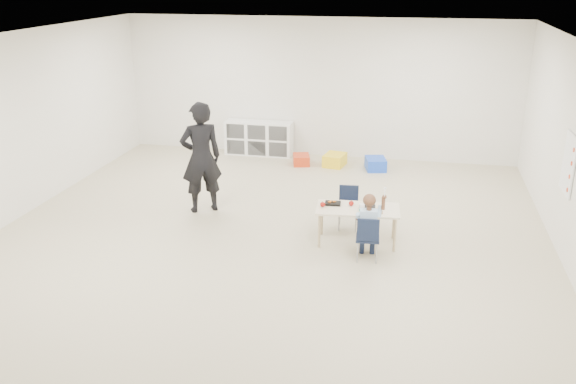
% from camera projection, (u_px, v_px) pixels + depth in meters
% --- Properties ---
extents(room, '(9.00, 9.02, 2.80)m').
position_uv_depth(room, '(264.00, 148.00, 8.18)').
color(room, beige).
rests_on(room, ground).
extents(table, '(1.19, 0.66, 0.53)m').
position_uv_depth(table, '(357.00, 225.00, 8.58)').
color(table, '#FFEACB').
rests_on(table, ground).
extents(chair_near, '(0.33, 0.31, 0.63)m').
position_uv_depth(chair_near, '(368.00, 237.00, 8.07)').
color(chair_near, '#111A33').
rests_on(chair_near, ground).
extents(chair_far, '(0.33, 0.31, 0.63)m').
position_uv_depth(chair_far, '(348.00, 208.00, 9.05)').
color(chair_far, '#111A33').
rests_on(chair_far, ground).
extents(child, '(0.45, 0.45, 1.00)m').
position_uv_depth(child, '(368.00, 225.00, 8.00)').
color(child, '#B2D1F2').
rests_on(child, chair_near).
extents(lunch_tray_near, '(0.23, 0.18, 0.03)m').
position_uv_depth(lunch_tray_near, '(367.00, 207.00, 8.48)').
color(lunch_tray_near, black).
rests_on(lunch_tray_near, table).
extents(lunch_tray_far, '(0.23, 0.18, 0.03)m').
position_uv_depth(lunch_tray_far, '(333.00, 203.00, 8.62)').
color(lunch_tray_far, black).
rests_on(lunch_tray_far, table).
extents(milk_carton, '(0.08, 0.08, 0.10)m').
position_uv_depth(milk_carton, '(362.00, 208.00, 8.36)').
color(milk_carton, white).
rests_on(milk_carton, table).
extents(bread_roll, '(0.09, 0.09, 0.07)m').
position_uv_depth(bread_roll, '(378.00, 210.00, 8.32)').
color(bread_roll, tan).
rests_on(bread_roll, table).
extents(apple_near, '(0.07, 0.07, 0.07)m').
position_uv_depth(apple_near, '(351.00, 203.00, 8.56)').
color(apple_near, '#9E140E').
rests_on(apple_near, table).
extents(apple_far, '(0.07, 0.07, 0.07)m').
position_uv_depth(apple_far, '(323.00, 204.00, 8.52)').
color(apple_far, '#9E140E').
rests_on(apple_far, table).
extents(cubby_shelf, '(1.40, 0.40, 0.70)m').
position_uv_depth(cubby_shelf, '(259.00, 138.00, 12.70)').
color(cubby_shelf, white).
rests_on(cubby_shelf, ground).
extents(rules_poster, '(0.02, 0.60, 0.80)m').
position_uv_depth(rules_poster, '(569.00, 164.00, 8.00)').
color(rules_poster, white).
rests_on(rules_poster, room).
extents(adult, '(0.77, 0.70, 1.77)m').
position_uv_depth(adult, '(201.00, 158.00, 9.53)').
color(adult, black).
rests_on(adult, ground).
extents(bin_red, '(0.41, 0.47, 0.20)m').
position_uv_depth(bin_red, '(301.00, 160.00, 12.11)').
color(bin_red, red).
rests_on(bin_red, ground).
extents(bin_yellow, '(0.45, 0.54, 0.24)m').
position_uv_depth(bin_yellow, '(335.00, 160.00, 12.03)').
color(bin_yellow, yellow).
rests_on(bin_yellow, ground).
extents(bin_blue, '(0.47, 0.54, 0.23)m').
position_uv_depth(bin_blue, '(376.00, 164.00, 11.80)').
color(bin_blue, blue).
rests_on(bin_blue, ground).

